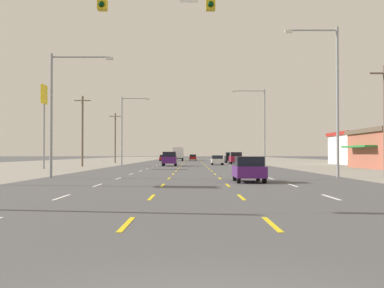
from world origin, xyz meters
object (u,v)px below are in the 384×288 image
at_px(sedan_inner_right_mid, 219,160).
at_px(streetlight_right_row_1, 263,121).
at_px(streetlight_left_row_0, 60,104).
at_px(streetlight_right_row_0, 334,91).
at_px(pole_sign_left_row_1, 46,106).
at_px(streetlight_left_row_1, 126,126).
at_px(suv_far_right_far, 232,157).
at_px(hatchback_center_turn_distant_a, 194,157).
at_px(hatchback_inner_right_nearest, 250,169).
at_px(suv_inner_left_near, 171,159).
at_px(suv_far_right_midfar, 237,158).
at_px(box_truck_inner_left_farthest, 180,153).
at_px(sedan_far_left_farther, 165,158).

relative_size(sedan_inner_right_mid, streetlight_right_row_1, 0.41).
height_order(streetlight_left_row_0, streetlight_right_row_0, streetlight_right_row_0).
distance_m(pole_sign_left_row_1, streetlight_left_row_1, 16.16).
distance_m(suv_far_right_far, hatchback_center_turn_distant_a, 31.30).
height_order(hatchback_inner_right_nearest, streetlight_right_row_1, streetlight_right_row_1).
height_order(suv_inner_left_near, pole_sign_left_row_1, pole_sign_left_row_1).
bearing_deg(streetlight_left_row_0, pole_sign_left_row_1, 108.84).
distance_m(hatchback_inner_right_nearest, streetlight_left_row_0, 14.63).
relative_size(suv_far_right_midfar, streetlight_left_row_0, 0.56).
bearing_deg(suv_inner_left_near, hatchback_center_turn_distant_a, 86.58).
bearing_deg(box_truck_inner_left_farthest, suv_inner_left_near, -89.78).
distance_m(sedan_inner_right_mid, streetlight_left_row_1, 15.58).
relative_size(suv_far_right_far, streetlight_left_row_1, 0.50).
xyz_separation_m(pole_sign_left_row_1, streetlight_right_row_1, (26.66, 14.38, -0.84)).
height_order(hatchback_center_turn_distant_a, streetlight_right_row_1, streetlight_right_row_1).
xyz_separation_m(hatchback_inner_right_nearest, sedan_far_left_farther, (-10.13, 88.38, -0.03)).
bearing_deg(streetlight_right_row_1, suv_far_right_far, 95.86).
xyz_separation_m(suv_far_right_midfar, streetlight_right_row_1, (2.48, -13.48, 5.29)).
bearing_deg(sedan_far_left_farther, suv_far_right_far, -58.13).
distance_m(suv_far_right_midfar, streetlight_left_row_0, 52.34).
relative_size(streetlight_right_row_0, streetlight_left_row_1, 1.09).
height_order(hatchback_inner_right_nearest, sedan_far_left_farther, hatchback_inner_right_nearest).
relative_size(suv_far_right_midfar, pole_sign_left_row_1, 0.51).
xyz_separation_m(suv_far_right_midfar, streetlight_right_row_0, (2.61, -49.38, 5.09)).
height_order(suv_far_right_far, hatchback_center_turn_distant_a, suv_far_right_far).
bearing_deg(hatchback_inner_right_nearest, box_truck_inner_left_farthest, 94.23).
height_order(hatchback_inner_right_nearest, streetlight_left_row_1, streetlight_left_row_1).
xyz_separation_m(hatchback_inner_right_nearest, streetlight_left_row_1, (-13.01, 41.20, 4.89)).
bearing_deg(hatchback_center_turn_distant_a, streetlight_left_row_1, -100.08).
bearing_deg(streetlight_left_row_1, suv_inner_left_near, -8.28).
bearing_deg(suv_far_right_midfar, streetlight_left_row_0, -108.83).
height_order(suv_inner_left_near, sedan_far_left_farther, suv_inner_left_near).
bearing_deg(streetlight_right_row_1, hatchback_inner_right_nearest, -98.86).
bearing_deg(streetlight_right_row_0, streetlight_left_row_0, 180.00).
bearing_deg(streetlight_right_row_1, streetlight_right_row_0, -89.79).
relative_size(hatchback_inner_right_nearest, streetlight_left_row_0, 0.44).
xyz_separation_m(suv_far_right_midfar, streetlight_left_row_1, (-16.96, -13.48, 4.65)).
bearing_deg(suv_far_right_far, sedan_inner_right_mid, -100.52).
xyz_separation_m(suv_inner_left_near, hatchback_center_turn_distant_a, (3.35, 56.03, -0.24)).
relative_size(suv_far_right_far, sedan_far_left_farther, 1.09).
bearing_deg(box_truck_inner_left_farthest, suv_far_right_far, -67.35).
distance_m(suv_far_right_far, pole_sign_left_row_1, 46.26).
distance_m(streetlight_left_row_1, streetlight_right_row_1, 19.44).
relative_size(hatchback_center_turn_distant_a, streetlight_right_row_1, 0.36).
bearing_deg(streetlight_left_row_1, box_truck_inner_left_farthest, 82.90).
distance_m(hatchback_inner_right_nearest, sedan_inner_right_mid, 47.31).
xyz_separation_m(hatchback_center_turn_distant_a, streetlight_left_row_1, (-9.79, -55.09, 4.89)).
relative_size(suv_far_right_midfar, streetlight_right_row_1, 0.45).
bearing_deg(hatchback_inner_right_nearest, streetlight_left_row_1, 107.52).
relative_size(box_truck_inner_left_farthest, pole_sign_left_row_1, 0.76).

